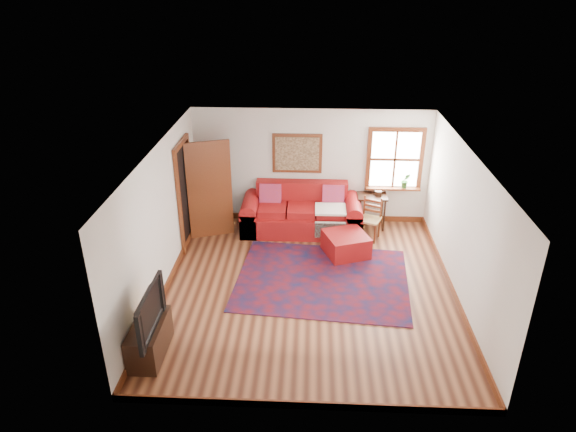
# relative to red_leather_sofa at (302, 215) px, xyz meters

# --- Properties ---
(ground) EXTENTS (5.50, 5.50, 0.00)m
(ground) POSITION_rel_red_leather_sofa_xyz_m (0.18, -2.27, -0.33)
(ground) COLOR #482113
(ground) RESTS_ON ground
(room_envelope) EXTENTS (5.04, 5.54, 2.52)m
(room_envelope) POSITION_rel_red_leather_sofa_xyz_m (0.18, -2.25, 1.33)
(room_envelope) COLOR silver
(room_envelope) RESTS_ON ground
(window) EXTENTS (1.18, 0.20, 1.38)m
(window) POSITION_rel_red_leather_sofa_xyz_m (1.96, 0.44, 0.99)
(window) COLOR white
(window) RESTS_ON ground
(doorway) EXTENTS (0.89, 1.08, 2.14)m
(doorway) POSITION_rel_red_leather_sofa_xyz_m (-2.02, -0.48, 0.74)
(doorway) COLOR black
(doorway) RESTS_ON ground
(framed_artwork) EXTENTS (1.05, 0.07, 0.85)m
(framed_artwork) POSITION_rel_red_leather_sofa_xyz_m (-0.12, 0.45, 1.22)
(framed_artwork) COLOR brown
(framed_artwork) RESTS_ON ground
(persian_rug) EXTENTS (3.23, 2.68, 0.02)m
(persian_rug) POSITION_rel_red_leather_sofa_xyz_m (0.42, -1.97, -0.32)
(persian_rug) COLOR #5D0D14
(persian_rug) RESTS_ON ground
(red_leather_sofa) EXTENTS (2.51, 1.04, 0.98)m
(red_leather_sofa) POSITION_rel_red_leather_sofa_xyz_m (0.00, 0.00, 0.00)
(red_leather_sofa) COLOR maroon
(red_leather_sofa) RESTS_ON ground
(red_ottoman) EXTENTS (0.98, 0.98, 0.44)m
(red_ottoman) POSITION_rel_red_leather_sofa_xyz_m (0.89, -1.04, -0.11)
(red_ottoman) COLOR maroon
(red_ottoman) RESTS_ON ground
(side_table) EXTENTS (0.62, 0.46, 0.74)m
(side_table) POSITION_rel_red_leather_sofa_xyz_m (1.48, 0.19, 0.29)
(side_table) COLOR black
(side_table) RESTS_ON ground
(ladder_back_chair) EXTENTS (0.53, 0.52, 0.88)m
(ladder_back_chair) POSITION_rel_red_leather_sofa_xyz_m (1.42, -0.32, 0.15)
(ladder_back_chair) COLOR tan
(ladder_back_chair) RESTS_ON ground
(media_cabinet) EXTENTS (0.43, 0.96, 0.53)m
(media_cabinet) POSITION_rel_red_leather_sofa_xyz_m (-2.09, -4.07, -0.06)
(media_cabinet) COLOR black
(media_cabinet) RESTS_ON ground
(television) EXTENTS (0.15, 1.11, 0.64)m
(television) POSITION_rel_red_leather_sofa_xyz_m (-2.07, -4.20, 0.52)
(television) COLOR black
(television) RESTS_ON media_cabinet
(candle_hurricane) EXTENTS (0.12, 0.12, 0.18)m
(candle_hurricane) POSITION_rel_red_leather_sofa_xyz_m (-2.04, -3.70, 0.28)
(candle_hurricane) COLOR silver
(candle_hurricane) RESTS_ON media_cabinet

